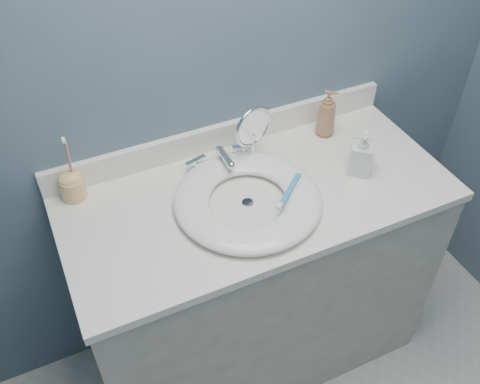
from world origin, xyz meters
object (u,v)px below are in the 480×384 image
soap_bottle_amber (327,113)px  soap_bottle_clear (362,152)px  makeup_mirror (253,133)px  toothbrush_holder (72,184)px

soap_bottle_amber → soap_bottle_clear: bearing=-135.5°
soap_bottle_amber → soap_bottle_clear: size_ratio=1.12×
makeup_mirror → soap_bottle_clear: bearing=-48.1°
soap_bottle_amber → soap_bottle_clear: soap_bottle_amber is taller
toothbrush_holder → soap_bottle_clear: bearing=-17.3°
soap_bottle_amber → toothbrush_holder: 0.87m
makeup_mirror → soap_bottle_amber: bearing=-9.1°
soap_bottle_amber → makeup_mirror: bearing=142.1°
soap_bottle_amber → toothbrush_holder: size_ratio=0.78×
soap_bottle_clear → toothbrush_holder: (-0.86, 0.27, -0.03)m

